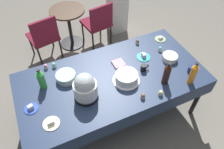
{
  "coord_description": "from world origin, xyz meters",
  "views": [
    {
      "loc": [
        -0.69,
        -1.51,
        2.62
      ],
      "look_at": [
        0.0,
        0.0,
        0.8
      ],
      "focal_mm": 34.23,
      "sensor_mm": 36.0,
      "label": 1
    }
  ],
  "objects": [
    {
      "name": "cupcake_vanilla",
      "position": [
        -0.57,
        0.45,
        0.78
      ],
      "size": [
        0.05,
        0.05,
        0.07
      ],
      "color": "beige",
      "rests_on": "potluck_table"
    },
    {
      "name": "cupcake_mint",
      "position": [
        0.77,
        0.16,
        0.78
      ],
      "size": [
        0.05,
        0.05,
        0.07
      ],
      "color": "beige",
      "rests_on": "potluck_table"
    },
    {
      "name": "cupcake_rose",
      "position": [
        -0.67,
        0.47,
        0.78
      ],
      "size": [
        0.05,
        0.05,
        0.07
      ],
      "color": "beige",
      "rests_on": "potluck_table"
    },
    {
      "name": "slow_cooker",
      "position": [
        -0.37,
        -0.14,
        0.91
      ],
      "size": [
        0.26,
        0.26,
        0.34
      ],
      "color": "black",
      "rests_on": "potluck_table"
    },
    {
      "name": "dessert_plate_teal",
      "position": [
        0.51,
        0.15,
        0.76
      ],
      "size": [
        0.18,
        0.18,
        0.06
      ],
      "color": "teal",
      "rests_on": "potluck_table"
    },
    {
      "name": "soda_bottle_lime_soda",
      "position": [
        -0.76,
        0.19,
        0.88
      ],
      "size": [
        0.08,
        0.08,
        0.28
      ],
      "color": "green",
      "rests_on": "potluck_table"
    },
    {
      "name": "water_cooler",
      "position": [
        0.92,
        1.79,
        0.59
      ],
      "size": [
        0.32,
        0.32,
        1.24
      ],
      "color": "silver",
      "rests_on": "ground"
    },
    {
      "name": "cupcake_lemon",
      "position": [
        0.18,
        -0.41,
        0.78
      ],
      "size": [
        0.05,
        0.05,
        0.07
      ],
      "color": "beige",
      "rests_on": "potluck_table"
    },
    {
      "name": "ceramic_snack_bowl",
      "position": [
        0.79,
        -0.02,
        0.79
      ],
      "size": [
        0.19,
        0.19,
        0.07
      ],
      "primitive_type": "cylinder",
      "color": "silver",
      "rests_on": "potluck_table"
    },
    {
      "name": "cupcake_berry",
      "position": [
        0.37,
        -0.45,
        0.78
      ],
      "size": [
        0.05,
        0.05,
        0.07
      ],
      "color": "beige",
      "rests_on": "potluck_table"
    },
    {
      "name": "round_cafe_table",
      "position": [
        -0.05,
        1.72,
        0.5
      ],
      "size": [
        0.6,
        0.6,
        0.72
      ],
      "color": "#473323",
      "rests_on": "ground"
    },
    {
      "name": "dessert_plate_cobalt",
      "position": [
        -0.94,
        -0.05,
        0.76
      ],
      "size": [
        0.15,
        0.15,
        0.05
      ],
      "color": "#2D4CB2",
      "rests_on": "potluck_table"
    },
    {
      "name": "dessert_plate_sage",
      "position": [
        0.91,
        0.37,
        0.76
      ],
      "size": [
        0.15,
        0.15,
        0.04
      ],
      "color": "#8CA87F",
      "rests_on": "potluck_table"
    },
    {
      "name": "ground",
      "position": [
        0.0,
        0.0,
        0.0
      ],
      "size": [
        9.0,
        9.0,
        0.0
      ],
      "primitive_type": "plane",
      "color": "slate"
    },
    {
      "name": "coffee_mug_black",
      "position": [
        0.4,
        -0.05,
        0.79
      ],
      "size": [
        0.11,
        0.07,
        0.08
      ],
      "color": "black",
      "rests_on": "potluck_table"
    },
    {
      "name": "coffee_mug_navy",
      "position": [
        0.89,
        -0.31,
        0.79
      ],
      "size": [
        0.11,
        0.07,
        0.08
      ],
      "color": "navy",
      "rests_on": "potluck_table"
    },
    {
      "name": "soda_bottle_orange_juice",
      "position": [
        0.78,
        -0.44,
        0.89
      ],
      "size": [
        0.07,
        0.07,
        0.31
      ],
      "color": "orange",
      "rests_on": "potluck_table"
    },
    {
      "name": "dessert_plate_cream",
      "position": [
        -0.79,
        -0.31,
        0.76
      ],
      "size": [
        0.17,
        0.17,
        0.05
      ],
      "color": "beige",
      "rests_on": "potluck_table"
    },
    {
      "name": "paper_napkin_stack",
      "position": [
        0.17,
        0.17,
        0.76
      ],
      "size": [
        0.14,
        0.14,
        0.02
      ],
      "primitive_type": "cube",
      "rotation": [
        0.0,
        0.0,
        0.01
      ],
      "color": "pink",
      "rests_on": "potluck_table"
    },
    {
      "name": "potluck_table",
      "position": [
        0.0,
        0.0,
        0.69
      ],
      "size": [
        2.2,
        1.1,
        0.75
      ],
      "color": "navy",
      "rests_on": "ground"
    },
    {
      "name": "cupcake_cocoa",
      "position": [
        0.57,
        0.42,
        0.78
      ],
      "size": [
        0.05,
        0.05,
        0.07
      ],
      "color": "beige",
      "rests_on": "potluck_table"
    },
    {
      "name": "maroon_chair_right",
      "position": [
        0.41,
        1.49,
        0.49
      ],
      "size": [
        0.5,
        0.5,
        0.85
      ],
      "color": "maroon",
      "rests_on": "ground"
    },
    {
      "name": "glass_salad_bowl",
      "position": [
        -0.49,
        0.19,
        0.79
      ],
      "size": [
        0.23,
        0.23,
        0.09
      ],
      "primitive_type": "cylinder",
      "color": "#B2C6BC",
      "rests_on": "potluck_table"
    },
    {
      "name": "frosted_layer_cake",
      "position": [
        0.13,
        -0.11,
        0.8
      ],
      "size": [
        0.31,
        0.31,
        0.11
      ],
      "color": "silver",
      "rests_on": "potluck_table"
    },
    {
      "name": "soda_bottle_cola",
      "position": [
        0.52,
        -0.32,
        0.89
      ],
      "size": [
        0.08,
        0.08,
        0.3
      ],
      "color": "#33190F",
      "rests_on": "potluck_table"
    },
    {
      "name": "maroon_chair_left",
      "position": [
        -0.54,
        1.49,
        0.49
      ],
      "size": [
        0.52,
        0.52,
        0.85
      ],
      "color": "maroon",
      "rests_on": "ground"
    }
  ]
}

